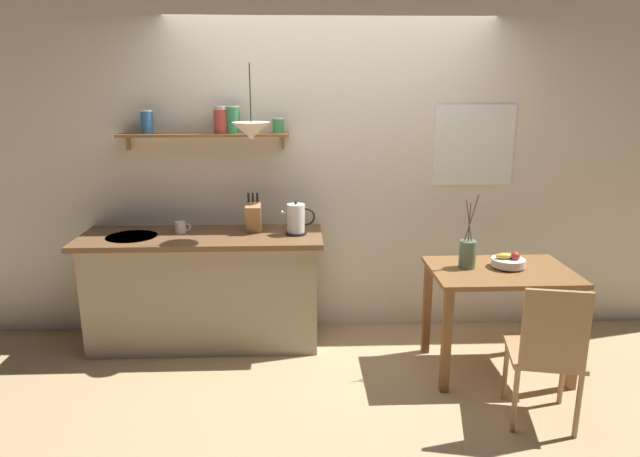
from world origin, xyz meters
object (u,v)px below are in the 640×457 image
(dining_chair_near, at_px, (548,349))
(fruit_bowl, at_px, (508,261))
(twig_vase, at_px, (468,254))
(pendant_lamp, at_px, (251,130))
(knife_block, at_px, (254,216))
(coffee_mug_by_sink, at_px, (181,227))
(dining_table, at_px, (500,287))
(electric_kettle, at_px, (296,219))

(dining_chair_near, distance_m, fruit_bowl, 0.79)
(twig_vase, bearing_deg, pendant_lamp, 167.57)
(twig_vase, height_order, knife_block, twig_vase)
(fruit_bowl, height_order, coffee_mug_by_sink, coffee_mug_by_sink)
(dining_table, bearing_deg, electric_kettle, 160.99)
(electric_kettle, bearing_deg, dining_chair_near, -38.71)
(coffee_mug_by_sink, bearing_deg, dining_chair_near, -27.90)
(fruit_bowl, height_order, pendant_lamp, pendant_lamp)
(pendant_lamp, bearing_deg, twig_vase, -12.43)
(coffee_mug_by_sink, height_order, pendant_lamp, pendant_lamp)
(fruit_bowl, distance_m, coffee_mug_by_sink, 2.42)
(knife_block, bearing_deg, coffee_mug_by_sink, -179.64)
(dining_chair_near, height_order, pendant_lamp, pendant_lamp)
(electric_kettle, bearing_deg, twig_vase, -20.33)
(dining_chair_near, xyz_separation_m, electric_kettle, (-1.46, 1.17, 0.51))
(dining_chair_near, xyz_separation_m, coffee_mug_by_sink, (-2.35, 1.24, 0.44))
(electric_kettle, height_order, pendant_lamp, pendant_lamp)
(twig_vase, bearing_deg, electric_kettle, 159.67)
(dining_table, relative_size, dining_chair_near, 1.07)
(dining_table, distance_m, twig_vase, 0.33)
(twig_vase, distance_m, pendant_lamp, 1.74)
(electric_kettle, bearing_deg, dining_table, -19.01)
(dining_table, bearing_deg, knife_block, 162.16)
(electric_kettle, distance_m, pendant_lamp, 0.75)
(dining_table, relative_size, electric_kettle, 3.77)
(knife_block, bearing_deg, dining_table, -17.84)
(electric_kettle, bearing_deg, fruit_bowl, -17.01)
(dining_chair_near, relative_size, pendant_lamp, 1.76)
(fruit_bowl, xyz_separation_m, coffee_mug_by_sink, (-2.36, 0.52, 0.14))
(coffee_mug_by_sink, bearing_deg, fruit_bowl, -12.46)
(knife_block, bearing_deg, dining_chair_near, -34.83)
(electric_kettle, bearing_deg, pendant_lamp, -160.60)
(dining_table, height_order, knife_block, knife_block)
(fruit_bowl, height_order, knife_block, knife_block)
(dining_table, bearing_deg, dining_chair_near, -85.81)
(coffee_mug_by_sink, relative_size, pendant_lamp, 0.24)
(coffee_mug_by_sink, bearing_deg, knife_block, 0.36)
(dining_table, height_order, electric_kettle, electric_kettle)
(dining_chair_near, height_order, twig_vase, twig_vase)
(electric_kettle, bearing_deg, coffee_mug_by_sink, 175.47)
(pendant_lamp, bearing_deg, dining_table, -12.34)
(fruit_bowl, xyz_separation_m, electric_kettle, (-1.47, 0.45, 0.21))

